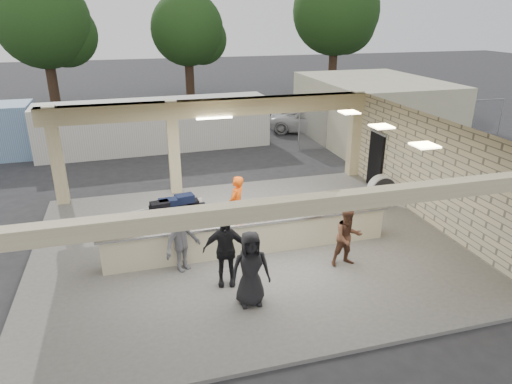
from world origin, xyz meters
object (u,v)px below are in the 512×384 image
object	(u,v)px
drum_fan	(382,189)
passenger_d	(251,269)
car_white_b	(366,109)
baggage_handler	(237,205)
car_dark	(275,111)
passenger_b	(225,250)
passenger_c	(182,241)
baggage_counter	(250,236)
passenger_a	(348,237)
luggage_cart	(174,216)
car_white_a	(310,121)
container_white	(156,125)

from	to	relation	value
drum_fan	passenger_d	distance (m)	7.37
drum_fan	car_white_b	size ratio (longest dim) A/B	0.25
baggage_handler	car_dark	size ratio (longest dim) A/B	0.48
passenger_b	passenger_c	world-z (taller)	passenger_b
baggage_handler	passenger_c	size ratio (longest dim) A/B	1.05
drum_fan	passenger_c	world-z (taller)	passenger_c
baggage_counter	passenger_b	bearing A→B (deg)	-125.38
passenger_a	passenger_d	distance (m)	3.08
baggage_counter	luggage_cart	distance (m)	2.40
drum_fan	car_dark	xyz separation A→B (m)	(0.65, 14.16, -0.05)
car_white_a	car_white_b	xyz separation A→B (m)	(4.60, 1.93, 0.06)
passenger_a	container_white	size ratio (longest dim) A/B	0.15
passenger_b	car_dark	xyz separation A→B (m)	(6.95, 17.60, -0.39)
passenger_d	car_white_b	distance (m)	21.16
baggage_handler	car_white_a	xyz separation A→B (m)	(7.08, 11.66, -0.37)
passenger_a	passenger_b	bearing A→B (deg)	-179.69
baggage_handler	car_dark	bearing A→B (deg)	-159.61
car_white_b	car_dark	xyz separation A→B (m)	(-5.67, 1.29, -0.06)
luggage_cart	baggage_handler	world-z (taller)	baggage_handler
drum_fan	passenger_a	size ratio (longest dim) A/B	0.67
baggage_counter	passenger_d	size ratio (longest dim) A/B	4.49
passenger_a	car_dark	distance (m)	17.94
passenger_d	container_white	world-z (taller)	container_white
drum_fan	car_white_b	world-z (taller)	car_white_b
passenger_b	car_white_b	bearing A→B (deg)	63.09
passenger_b	passenger_d	bearing A→B (deg)	-57.04
car_white_b	drum_fan	bearing A→B (deg)	148.48
drum_fan	container_white	distance (m)	11.94
car_white_a	car_white_b	world-z (taller)	car_white_b
car_dark	baggage_handler	bearing A→B (deg)	155.80
passenger_c	luggage_cart	bearing A→B (deg)	57.58
baggage_handler	passenger_d	xyz separation A→B (m)	(-0.54, -3.68, 0.00)
baggage_counter	passenger_a	size ratio (longest dim) A/B	5.01
luggage_cart	car_white_b	distance (m)	19.18
passenger_d	car_white_a	distance (m)	17.13
passenger_b	passenger_c	distance (m)	1.31
passenger_d	car_dark	xyz separation A→B (m)	(6.56, 18.56, -0.38)
drum_fan	car_white_a	bearing A→B (deg)	82.84
car_white_a	car_dark	distance (m)	3.39
baggage_counter	car_dark	world-z (taller)	car_dark
passenger_b	luggage_cart	bearing A→B (deg)	120.08
luggage_cart	passenger_b	size ratio (longest dim) A/B	1.36
luggage_cart	drum_fan	world-z (taller)	luggage_cart
drum_fan	container_white	size ratio (longest dim) A/B	0.10
passenger_b	container_white	distance (m)	13.11
passenger_c	car_white_a	bearing A→B (deg)	22.60
passenger_a	passenger_d	size ratio (longest dim) A/B	0.90
passenger_a	car_white_a	distance (m)	15.10
luggage_cart	car_white_a	bearing A→B (deg)	38.71
baggage_counter	baggage_handler	bearing A→B (deg)	93.52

